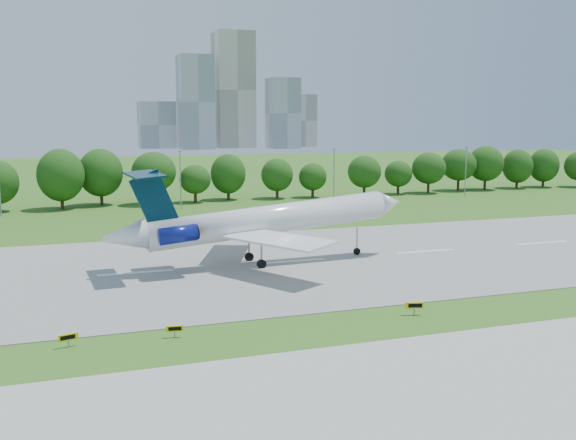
% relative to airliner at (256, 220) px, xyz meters
% --- Properties ---
extents(ground, '(600.00, 600.00, 0.00)m').
position_rel_airliner_xyz_m(ground, '(-15.10, -24.86, -5.76)').
color(ground, '#315C18').
rests_on(ground, ground).
extents(runway, '(400.00, 45.00, 0.08)m').
position_rel_airliner_xyz_m(runway, '(-15.10, 0.14, -5.72)').
color(runway, gray).
rests_on(runway, ground).
extents(taxiway, '(400.00, 23.00, 0.08)m').
position_rel_airliner_xyz_m(taxiway, '(-15.10, -42.86, -5.72)').
color(taxiway, '#ADADA8').
rests_on(taxiway, ground).
extents(tree_line, '(288.40, 8.40, 10.40)m').
position_rel_airliner_xyz_m(tree_line, '(-15.10, 67.14, 0.43)').
color(tree_line, '#382314').
rests_on(tree_line, ground).
extents(light_poles, '(175.90, 0.25, 12.19)m').
position_rel_airliner_xyz_m(light_poles, '(-17.60, 57.14, 0.58)').
color(light_poles, gray).
rests_on(light_poles, ground).
extents(skyline, '(127.00, 52.00, 80.00)m').
position_rel_airliner_xyz_m(skyline, '(85.06, 365.75, 24.71)').
color(skyline, '#B2B2B7').
rests_on(skyline, ground).
extents(airliner, '(40.65, 29.45, 12.65)m').
position_rel_airliner_xyz_m(airliner, '(0.00, 0.00, 0.00)').
color(airliner, white).
rests_on(airliner, ground).
extents(taxi_sign_left, '(1.48, 0.36, 1.03)m').
position_rel_airliner_xyz_m(taxi_sign_left, '(-14.28, -24.73, -5.00)').
color(taxi_sign_left, gray).
rests_on(taxi_sign_left, ground).
extents(taxi_sign_centre, '(1.59, 0.57, 1.12)m').
position_rel_airliner_xyz_m(taxi_sign_centre, '(-22.84, -24.33, -4.93)').
color(taxi_sign_centre, gray).
rests_on(taxi_sign_centre, ground).
extents(taxi_sign_right, '(1.77, 0.65, 1.25)m').
position_rel_airliner_xyz_m(taxi_sign_right, '(8.25, -25.65, -4.84)').
color(taxi_sign_right, gray).
rests_on(taxi_sign_right, ground).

